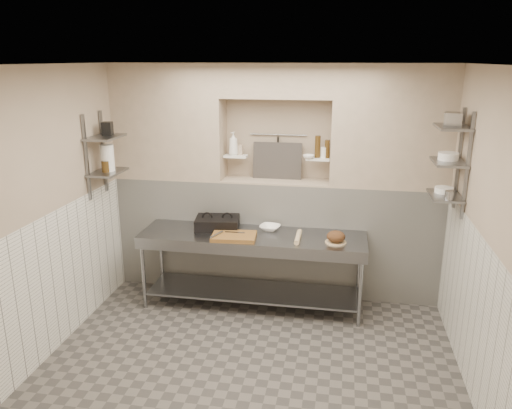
% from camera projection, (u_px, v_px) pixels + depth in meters
% --- Properties ---
extents(floor, '(4.00, 3.90, 0.10)m').
position_uv_depth(floor, '(249.00, 369.00, 4.85)').
color(floor, '#55504B').
rests_on(floor, ground).
extents(ceiling, '(4.00, 3.90, 0.10)m').
position_uv_depth(ceiling, '(248.00, 58.00, 4.03)').
color(ceiling, silver).
rests_on(ceiling, ground).
extents(wall_left, '(0.10, 3.90, 2.80)m').
position_uv_depth(wall_left, '(39.00, 215.00, 4.78)').
color(wall_left, tan).
rests_on(wall_left, ground).
extents(wall_right, '(0.10, 3.90, 2.80)m').
position_uv_depth(wall_right, '(494.00, 242.00, 4.09)').
color(wall_right, tan).
rests_on(wall_right, ground).
extents(wall_back, '(4.00, 0.10, 2.80)m').
position_uv_depth(wall_back, '(279.00, 177.00, 6.32)').
color(wall_back, tan).
rests_on(wall_back, ground).
extents(wall_front, '(4.00, 0.10, 2.80)m').
position_uv_depth(wall_front, '(175.00, 354.00, 2.55)').
color(wall_front, tan).
rests_on(wall_front, ground).
extents(backwall_lower, '(4.00, 0.40, 1.40)m').
position_uv_depth(backwall_lower, '(275.00, 236.00, 6.29)').
color(backwall_lower, silver).
rests_on(backwall_lower, floor).
extents(alcove_sill, '(1.30, 0.40, 0.02)m').
position_uv_depth(alcove_sill, '(276.00, 181.00, 6.09)').
color(alcove_sill, tan).
rests_on(alcove_sill, backwall_lower).
extents(backwall_pillar_left, '(1.35, 0.40, 1.40)m').
position_uv_depth(backwall_pillar_left, '(170.00, 122.00, 6.11)').
color(backwall_pillar_left, tan).
rests_on(backwall_pillar_left, backwall_lower).
extents(backwall_pillar_right, '(1.35, 0.40, 1.40)m').
position_uv_depth(backwall_pillar_right, '(392.00, 127.00, 5.67)').
color(backwall_pillar_right, tan).
rests_on(backwall_pillar_right, backwall_lower).
extents(backwall_header, '(1.30, 0.40, 0.40)m').
position_uv_depth(backwall_header, '(277.00, 81.00, 5.75)').
color(backwall_header, tan).
rests_on(backwall_header, backwall_lower).
extents(wainscot_left, '(0.02, 3.90, 1.40)m').
position_uv_depth(wainscot_left, '(53.00, 283.00, 4.97)').
color(wainscot_left, silver).
rests_on(wainscot_left, floor).
extents(wainscot_right, '(0.02, 3.90, 1.40)m').
position_uv_depth(wainscot_right, '(475.00, 318.00, 4.30)').
color(wainscot_right, silver).
rests_on(wainscot_right, floor).
extents(alcove_shelf_left, '(0.28, 0.16, 0.02)m').
position_uv_depth(alcove_shelf_left, '(236.00, 156.00, 6.09)').
color(alcove_shelf_left, white).
rests_on(alcove_shelf_left, backwall_lower).
extents(alcove_shelf_right, '(0.28, 0.16, 0.02)m').
position_uv_depth(alcove_shelf_right, '(318.00, 159.00, 5.92)').
color(alcove_shelf_right, white).
rests_on(alcove_shelf_right, backwall_lower).
extents(utensil_rail, '(0.70, 0.02, 0.02)m').
position_uv_depth(utensil_rail, '(278.00, 135.00, 6.09)').
color(utensil_rail, gray).
rests_on(utensil_rail, wall_back).
extents(hanging_steel, '(0.02, 0.02, 0.30)m').
position_uv_depth(hanging_steel, '(278.00, 149.00, 6.12)').
color(hanging_steel, black).
rests_on(hanging_steel, utensil_rail).
extents(splash_panel, '(0.60, 0.08, 0.45)m').
position_uv_depth(splash_panel, '(277.00, 161.00, 6.12)').
color(splash_panel, '#383330').
rests_on(splash_panel, alcove_sill).
extents(shelf_rail_left_a, '(0.03, 0.03, 0.95)m').
position_uv_depth(shelf_rail_left_a, '(103.00, 151.00, 5.84)').
color(shelf_rail_left_a, slate).
rests_on(shelf_rail_left_a, wall_left).
extents(shelf_rail_left_b, '(0.03, 0.03, 0.95)m').
position_uv_depth(shelf_rail_left_b, '(86.00, 158.00, 5.46)').
color(shelf_rail_left_b, slate).
rests_on(shelf_rail_left_b, wall_left).
extents(wall_shelf_left_lower, '(0.30, 0.50, 0.02)m').
position_uv_depth(wall_shelf_left_lower, '(108.00, 172.00, 5.68)').
color(wall_shelf_left_lower, slate).
rests_on(wall_shelf_left_lower, wall_left).
extents(wall_shelf_left_upper, '(0.30, 0.50, 0.03)m').
position_uv_depth(wall_shelf_left_upper, '(105.00, 137.00, 5.57)').
color(wall_shelf_left_upper, slate).
rests_on(wall_shelf_left_upper, wall_left).
extents(shelf_rail_right_a, '(0.03, 0.03, 1.05)m').
position_uv_depth(shelf_rail_right_a, '(459.00, 159.00, 5.16)').
color(shelf_rail_right_a, slate).
rests_on(shelf_rail_right_a, wall_right).
extents(shelf_rail_right_b, '(0.03, 0.03, 1.05)m').
position_uv_depth(shelf_rail_right_b, '(467.00, 167.00, 4.78)').
color(shelf_rail_right_b, slate).
rests_on(shelf_rail_right_b, wall_right).
extents(wall_shelf_right_lower, '(0.30, 0.50, 0.02)m').
position_uv_depth(wall_shelf_right_lower, '(445.00, 196.00, 5.09)').
color(wall_shelf_right_lower, slate).
rests_on(wall_shelf_right_lower, wall_right).
extents(wall_shelf_right_mid, '(0.30, 0.50, 0.02)m').
position_uv_depth(wall_shelf_right_mid, '(449.00, 162.00, 4.99)').
color(wall_shelf_right_mid, slate).
rests_on(wall_shelf_right_mid, wall_right).
extents(wall_shelf_right_upper, '(0.30, 0.50, 0.03)m').
position_uv_depth(wall_shelf_right_upper, '(453.00, 127.00, 4.89)').
color(wall_shelf_right_upper, slate).
rests_on(wall_shelf_right_upper, wall_right).
extents(prep_table, '(2.60, 0.70, 0.90)m').
position_uv_depth(prep_table, '(252.00, 256.00, 5.80)').
color(prep_table, gray).
rests_on(prep_table, floor).
extents(panini_press, '(0.55, 0.43, 0.14)m').
position_uv_depth(panini_press, '(217.00, 223.00, 5.92)').
color(panini_press, black).
rests_on(panini_press, prep_table).
extents(cutting_board, '(0.52, 0.38, 0.04)m').
position_uv_depth(cutting_board, '(234.00, 236.00, 5.61)').
color(cutting_board, brown).
rests_on(cutting_board, prep_table).
extents(knife_blade, '(0.23, 0.03, 0.01)m').
position_uv_depth(knife_blade, '(235.00, 232.00, 5.66)').
color(knife_blade, gray).
rests_on(knife_blade, cutting_board).
extents(tongs, '(0.10, 0.23, 0.02)m').
position_uv_depth(tongs, '(217.00, 234.00, 5.57)').
color(tongs, gray).
rests_on(tongs, cutting_board).
extents(mixing_bowl, '(0.28, 0.28, 0.06)m').
position_uv_depth(mixing_bowl, '(270.00, 228.00, 5.88)').
color(mixing_bowl, white).
rests_on(mixing_bowl, prep_table).
extents(rolling_pin, '(0.06, 0.38, 0.06)m').
position_uv_depth(rolling_pin, '(298.00, 237.00, 5.57)').
color(rolling_pin, beige).
rests_on(rolling_pin, prep_table).
extents(bread_board, '(0.23, 0.23, 0.01)m').
position_uv_depth(bread_board, '(336.00, 242.00, 5.48)').
color(bread_board, beige).
rests_on(bread_board, prep_table).
extents(bread_loaf, '(0.20, 0.20, 0.12)m').
position_uv_depth(bread_loaf, '(336.00, 236.00, 5.46)').
color(bread_loaf, '#4C2D19').
rests_on(bread_loaf, bread_board).
extents(bottle_soap, '(0.14, 0.14, 0.29)m').
position_uv_depth(bottle_soap, '(233.00, 144.00, 6.03)').
color(bottle_soap, white).
rests_on(bottle_soap, alcove_shelf_left).
extents(jar_alcove, '(0.08, 0.08, 0.12)m').
position_uv_depth(jar_alcove, '(240.00, 150.00, 6.10)').
color(jar_alcove, tan).
rests_on(jar_alcove, alcove_shelf_left).
extents(bowl_alcove, '(0.16, 0.16, 0.04)m').
position_uv_depth(bowl_alcove, '(308.00, 157.00, 5.88)').
color(bowl_alcove, white).
rests_on(bowl_alcove, alcove_shelf_right).
extents(condiment_a, '(0.06, 0.06, 0.21)m').
position_uv_depth(condiment_a, '(327.00, 149.00, 5.88)').
color(condiment_a, '#3C280E').
rests_on(condiment_a, alcove_shelf_right).
extents(condiment_b, '(0.07, 0.07, 0.26)m').
position_uv_depth(condiment_b, '(318.00, 147.00, 5.89)').
color(condiment_b, '#3C280E').
rests_on(condiment_b, alcove_shelf_right).
extents(condiment_c, '(0.07, 0.07, 0.13)m').
position_uv_depth(condiment_c, '(324.00, 153.00, 5.90)').
color(condiment_c, white).
rests_on(condiment_c, alcove_shelf_right).
extents(jug_left, '(0.15, 0.15, 0.30)m').
position_uv_depth(jug_left, '(108.00, 158.00, 5.66)').
color(jug_left, white).
rests_on(jug_left, wall_shelf_left_lower).
extents(jar_left, '(0.08, 0.08, 0.13)m').
position_uv_depth(jar_left, '(105.00, 167.00, 5.62)').
color(jar_left, '#3C280E').
rests_on(jar_left, wall_shelf_left_lower).
extents(box_left_upper, '(0.12, 0.12, 0.15)m').
position_uv_depth(box_left_upper, '(107.00, 129.00, 5.62)').
color(box_left_upper, black).
rests_on(box_left_upper, wall_shelf_left_upper).
extents(bowl_right, '(0.19, 0.19, 0.06)m').
position_uv_depth(bowl_right, '(444.00, 190.00, 5.15)').
color(bowl_right, white).
rests_on(bowl_right, wall_shelf_right_lower).
extents(canister_right, '(0.09, 0.09, 0.09)m').
position_uv_depth(canister_right, '(449.00, 195.00, 4.89)').
color(canister_right, gray).
rests_on(canister_right, wall_shelf_right_lower).
extents(bowl_right_mid, '(0.20, 0.20, 0.07)m').
position_uv_depth(bowl_right_mid, '(448.00, 156.00, 5.02)').
color(bowl_right_mid, white).
rests_on(bowl_right_mid, wall_shelf_right_mid).
extents(basket_right, '(0.20, 0.23, 0.13)m').
position_uv_depth(basket_right, '(453.00, 119.00, 4.88)').
color(basket_right, gray).
rests_on(basket_right, wall_shelf_right_upper).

